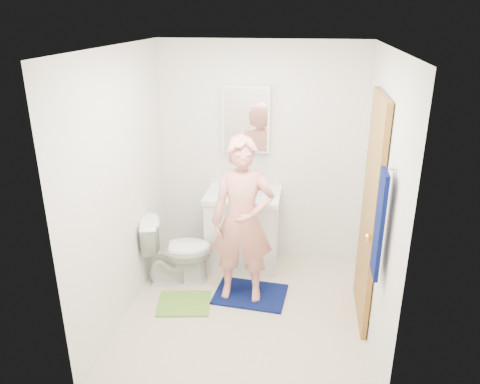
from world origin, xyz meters
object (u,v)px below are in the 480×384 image
medicine_cabinet (246,119)px  toothbrush_cup (259,186)px  towel (379,225)px  toilet (178,250)px  man (243,221)px  soap_dispenser (226,185)px  vanity_cabinet (243,231)px

medicine_cabinet → toothbrush_cup: bearing=-33.1°
towel → toilet: (-1.80, 1.03, -0.89)m
man → towel: bearing=-37.8°
toilet → man: man is taller
soap_dispenser → man: size_ratio=0.12×
towel → toothbrush_cup: 1.93m
toilet → medicine_cabinet: bearing=-55.6°
vanity_cabinet → soap_dispenser: (-0.18, -0.03, 0.54)m
vanity_cabinet → toothbrush_cup: 0.53m
soap_dispenser → towel: bearing=-47.0°
man → medicine_cabinet: bearing=94.9°
soap_dispenser → medicine_cabinet: bearing=54.5°
medicine_cabinet → towel: (1.18, -1.71, -0.35)m
medicine_cabinet → soap_dispenser: size_ratio=3.74×
vanity_cabinet → medicine_cabinet: 1.22m
towel → medicine_cabinet: bearing=124.6°
soap_dispenser → toothbrush_cup: size_ratio=1.68×
soap_dispenser → vanity_cabinet: bearing=8.4°
medicine_cabinet → toilet: medicine_cabinet is taller
vanity_cabinet → towel: (1.18, -1.48, 0.85)m
toothbrush_cup → man: bearing=-95.3°
vanity_cabinet → toothbrush_cup: size_ratio=7.19×
vanity_cabinet → man: (0.09, -0.66, 0.43)m
vanity_cabinet → medicine_cabinet: medicine_cabinet is taller
towel → toothbrush_cup: bearing=122.4°
toothbrush_cup → soap_dispenser: bearing=-156.9°
toilet → toothbrush_cup: size_ratio=6.40×
toilet → man: bearing=-119.7°
vanity_cabinet → toothbrush_cup: toothbrush_cup is taller
medicine_cabinet → man: 1.18m
toilet → toothbrush_cup: 1.11m
towel → soap_dispenser: towel is taller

